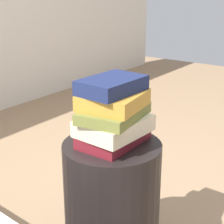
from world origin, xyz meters
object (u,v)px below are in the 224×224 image
object	(u,v)px
side_table	(112,205)
book_maroon	(113,137)
book_cream	(113,126)
book_ochre	(114,100)
book_navy	(114,85)
book_olive	(114,113)

from	to	relation	value
side_table	book_maroon	bearing A→B (deg)	13.88
book_cream	book_ochre	bearing A→B (deg)	32.92
book_maroon	book_navy	size ratio (longest dim) A/B	1.10
book_maroon	book_ochre	size ratio (longest dim) A/B	1.18
book_olive	book_ochre	xyz separation A→B (m)	(0.00, 0.00, 0.05)
book_maroon	book_olive	world-z (taller)	book_olive
book_maroon	side_table	bearing A→B (deg)	-166.48
book_ochre	book_olive	bearing A→B (deg)	-145.81
side_table	book_maroon	distance (m)	0.29
book_cream	book_ochre	xyz separation A→B (m)	(0.01, 0.00, 0.10)
book_olive	book_cream	bearing A→B (deg)	-174.39
book_maroon	book_navy	distance (m)	0.21
side_table	book_olive	size ratio (longest dim) A/B	2.00
side_table	book_navy	bearing A→B (deg)	-44.75
book_ochre	side_table	bearing A→B (deg)	101.29
book_navy	book_maroon	bearing A→B (deg)	50.41
book_cream	book_olive	world-z (taller)	book_olive
book_cream	side_table	bearing A→B (deg)	65.38
book_maroon	book_olive	bearing A→B (deg)	-138.36
book_ochre	book_navy	world-z (taller)	book_navy
side_table	book_cream	distance (m)	0.34
book_navy	book_ochre	bearing A→B (deg)	-156.89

